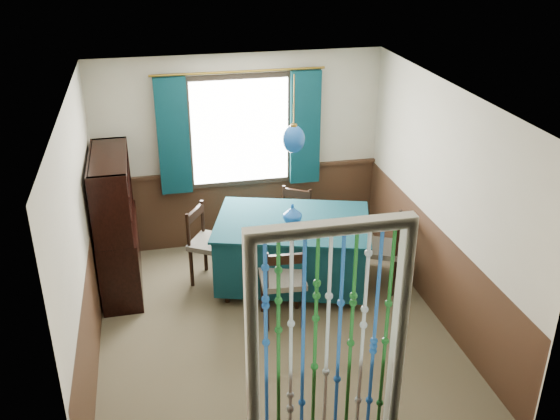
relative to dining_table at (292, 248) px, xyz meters
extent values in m
plane|color=brown|center=(-0.40, -0.79, -0.48)|extent=(4.00, 4.00, 0.00)
plane|color=silver|center=(-0.40, -0.79, 2.02)|extent=(4.00, 4.00, 0.00)
plane|color=#BEB49C|center=(-0.40, 1.21, 0.77)|extent=(3.60, 0.00, 3.60)
plane|color=#BEB49C|center=(-0.40, -2.79, 0.77)|extent=(3.60, 0.00, 3.60)
plane|color=#BEB49C|center=(-2.20, -0.79, 0.77)|extent=(0.00, 4.00, 4.00)
plane|color=#BEB49C|center=(1.40, -0.79, 0.77)|extent=(0.00, 4.00, 4.00)
plane|color=#3B2416|center=(-0.40, 1.20, 0.02)|extent=(3.60, 0.00, 3.60)
plane|color=#3B2416|center=(-2.19, -0.79, 0.02)|extent=(0.00, 4.00, 4.00)
plane|color=#3B2416|center=(1.38, -0.79, 0.02)|extent=(0.00, 4.00, 4.00)
cube|color=black|center=(-0.40, 1.16, 1.07)|extent=(1.32, 0.12, 1.42)
cube|color=#0A2C33|center=(0.00, 0.00, -0.02)|extent=(1.93, 1.57, 0.68)
cube|color=#0A2C33|center=(0.00, 0.00, 0.34)|extent=(2.00, 1.65, 0.03)
cylinder|color=black|center=(-0.80, -0.21, -0.41)|extent=(0.07, 0.07, 0.14)
cylinder|color=black|center=(0.55, -0.62, -0.41)|extent=(0.07, 0.07, 0.14)
cylinder|color=black|center=(-0.55, 0.62, -0.41)|extent=(0.07, 0.07, 0.14)
cylinder|color=black|center=(0.80, 0.21, -0.41)|extent=(0.07, 0.07, 0.14)
cylinder|color=black|center=(-0.47, -0.85, -0.24)|extent=(0.05, 0.05, 0.47)
cylinder|color=black|center=(-0.09, -0.87, -0.24)|extent=(0.05, 0.05, 0.47)
cylinder|color=black|center=(-0.45, -0.48, -0.24)|extent=(0.05, 0.05, 0.47)
cylinder|color=black|center=(-0.07, -0.51, -0.24)|extent=(0.05, 0.05, 0.47)
cube|color=#5B5549|center=(-0.27, -0.68, 0.03)|extent=(0.49, 0.47, 0.06)
cube|color=black|center=(-0.28, -0.87, 0.37)|extent=(0.40, 0.07, 0.11)
cylinder|color=black|center=(-0.47, -0.86, 0.23)|extent=(0.04, 0.04, 0.46)
cylinder|color=black|center=(-0.09, -0.88, 0.23)|extent=(0.04, 0.04, 0.46)
cylinder|color=black|center=(0.39, 0.73, -0.26)|extent=(0.04, 0.04, 0.44)
cylinder|color=black|center=(0.10, 0.92, -0.26)|extent=(0.04, 0.04, 0.44)
cylinder|color=black|center=(0.21, 0.45, -0.26)|extent=(0.04, 0.04, 0.44)
cylinder|color=black|center=(-0.08, 0.64, -0.26)|extent=(0.04, 0.04, 0.44)
cube|color=#5B5549|center=(0.16, 0.69, -0.01)|extent=(0.58, 0.58, 0.06)
cube|color=black|center=(0.25, 0.83, 0.31)|extent=(0.33, 0.24, 0.10)
cylinder|color=black|center=(0.40, 0.74, 0.18)|extent=(0.04, 0.04, 0.43)
cylinder|color=black|center=(0.11, 0.93, 0.18)|extent=(0.04, 0.04, 0.43)
cylinder|color=black|center=(-0.96, 0.54, -0.24)|extent=(0.05, 0.05, 0.47)
cylinder|color=black|center=(-1.16, 0.21, -0.24)|extent=(0.05, 0.05, 0.47)
cylinder|color=black|center=(-0.65, 0.35, -0.24)|extent=(0.05, 0.05, 0.47)
cylinder|color=black|center=(-0.85, 0.03, -0.24)|extent=(0.05, 0.05, 0.47)
cube|color=#5B5549|center=(-0.91, 0.28, 0.03)|extent=(0.62, 0.62, 0.06)
cube|color=black|center=(-1.07, 0.38, 0.37)|extent=(0.24, 0.37, 0.11)
cylinder|color=black|center=(-0.97, 0.55, 0.23)|extent=(0.04, 0.04, 0.46)
cylinder|color=black|center=(-1.17, 0.22, 0.23)|extent=(0.04, 0.04, 0.46)
cylinder|color=black|center=(1.06, -0.49, -0.25)|extent=(0.05, 0.05, 0.46)
cylinder|color=black|center=(1.23, -0.15, -0.25)|extent=(0.05, 0.05, 0.46)
cylinder|color=black|center=(0.75, -0.33, -0.25)|extent=(0.05, 0.05, 0.46)
cylinder|color=black|center=(0.91, 0.00, -0.25)|extent=(0.05, 0.05, 0.46)
cube|color=#5B5549|center=(0.99, -0.24, 0.02)|extent=(0.59, 0.60, 0.06)
cube|color=black|center=(1.15, -0.32, 0.35)|extent=(0.21, 0.37, 0.10)
cylinder|color=black|center=(1.07, -0.49, 0.21)|extent=(0.04, 0.04, 0.45)
cylinder|color=black|center=(1.24, -0.16, 0.21)|extent=(0.04, 0.04, 0.45)
cube|color=black|center=(-1.95, 0.38, -0.07)|extent=(0.45, 1.26, 0.82)
cube|color=black|center=(-1.95, -0.22, 0.75)|extent=(0.38, 0.05, 0.82)
cube|color=black|center=(-1.95, 0.97, 0.75)|extent=(0.38, 0.05, 0.82)
cube|color=black|center=(-1.95, 0.38, 1.14)|extent=(0.40, 1.25, 0.04)
cube|color=black|center=(-2.15, 0.38, 0.75)|extent=(0.04, 1.23, 0.82)
cube|color=black|center=(-1.92, 0.38, 0.63)|extent=(0.35, 1.17, 0.02)
cube|color=black|center=(-1.92, 0.38, 0.90)|extent=(0.35, 1.17, 0.02)
cylinder|color=olive|center=(0.00, 0.00, 1.67)|extent=(0.01, 0.01, 0.70)
ellipsoid|color=navy|center=(0.00, 0.00, 1.33)|extent=(0.24, 0.24, 0.30)
cylinder|color=olive|center=(0.00, 0.00, 1.48)|extent=(0.08, 0.08, 0.03)
imported|color=navy|center=(-0.02, -0.06, 0.46)|extent=(0.24, 0.24, 0.21)
imported|color=beige|center=(-1.90, 0.13, 0.67)|extent=(0.25, 0.25, 0.05)
imported|color=beige|center=(-1.90, 0.68, 0.42)|extent=(0.16, 0.16, 0.16)
camera|label=1|loc=(-1.49, -6.15, 3.48)|focal=40.00mm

